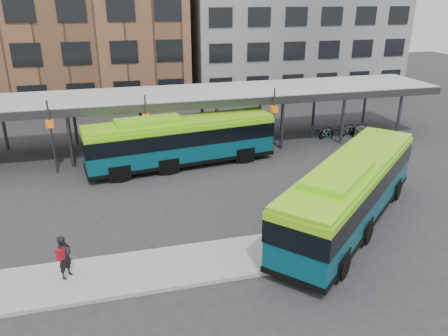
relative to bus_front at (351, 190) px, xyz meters
The scene contains 8 objects.
ground 6.33m from the bus_front, 166.90° to the left, with size 120.00×120.00×0.00m, color #28282B.
boarding_island 11.64m from the bus_front, behind, with size 14.00×3.00×0.18m, color gray.
canopy 15.56m from the bus_front, 112.64° to the left, with size 40.00×6.53×4.80m.
building_grey 35.80m from the bus_front, 73.13° to the left, with size 24.00×14.00×20.00m, color slate.
bus_front is the anchor object (origin of this frame).
bus_rear 12.33m from the bus_front, 123.39° to the left, with size 12.91×4.45×3.49m.
pedestrian 13.50m from the bus_front, behind, with size 0.76×0.81×1.86m.
bike_rack 15.10m from the bus_front, 63.13° to the left, with size 5.18×1.33×1.01m.
Camera 1 is at (-5.13, -18.72, 10.85)m, focal length 35.00 mm.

